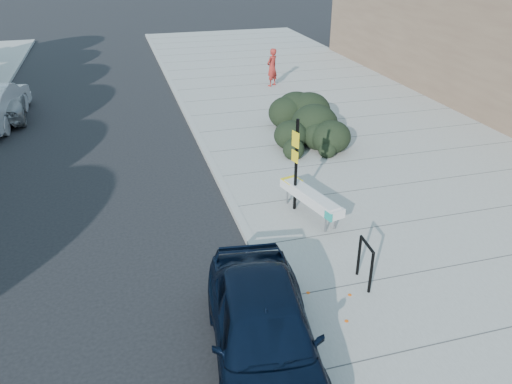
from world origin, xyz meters
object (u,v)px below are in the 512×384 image
(bench, at_px, (311,197))
(sedan_navy, at_px, (264,331))
(sign_post, at_px, (296,160))
(pedestrian, at_px, (272,67))
(bike_rack, at_px, (365,259))

(bench, relative_size, sedan_navy, 0.52)
(bench, bearing_deg, sign_post, 107.26)
(bench, relative_size, pedestrian, 1.28)
(sedan_navy, bearing_deg, pedestrian, 79.87)
(pedestrian, bearing_deg, bench, 41.60)
(sedan_navy, xyz_separation_m, pedestrian, (5.51, 17.00, 0.29))
(bike_rack, xyz_separation_m, sedan_navy, (-2.64, -1.46, 0.01))
(sedan_navy, distance_m, pedestrian, 17.87)
(bike_rack, height_order, sign_post, sign_post)
(sedan_navy, height_order, pedestrian, pedestrian)
(sign_post, relative_size, pedestrian, 1.41)
(sign_post, height_order, pedestrian, sign_post)
(sedan_navy, relative_size, pedestrian, 2.49)
(bike_rack, bearing_deg, sign_post, 98.91)
(bike_rack, bearing_deg, sedan_navy, -147.42)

